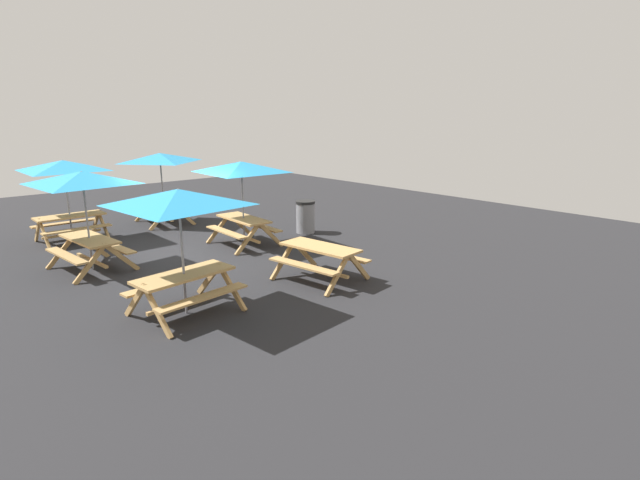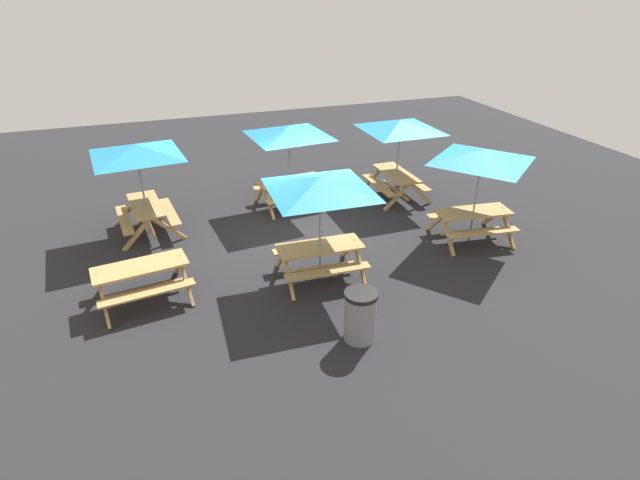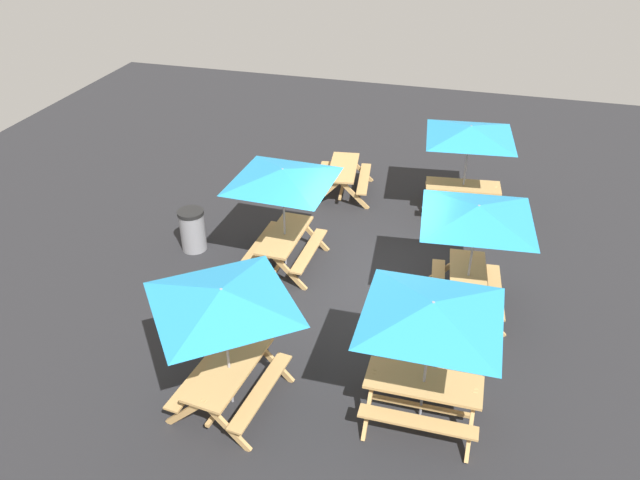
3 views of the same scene
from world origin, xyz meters
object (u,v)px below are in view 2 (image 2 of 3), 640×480
(picnic_table_0, at_px, (141,274))
(trash_bin_gray, at_px, (360,316))
(picnic_table_4, at_px, (481,162))
(picnic_table_2, at_px, (320,192))
(picnic_table_3, at_px, (289,137))
(picnic_table_1, at_px, (400,131))
(picnic_table_5, at_px, (137,157))

(picnic_table_0, distance_m, trash_bin_gray, 4.42)
(picnic_table_4, height_order, trash_bin_gray, picnic_table_4)
(picnic_table_2, height_order, picnic_table_3, same)
(picnic_table_2, relative_size, trash_bin_gray, 2.88)
(picnic_table_3, distance_m, picnic_table_4, 5.00)
(picnic_table_3, bearing_deg, picnic_table_0, 35.05)
(picnic_table_2, distance_m, picnic_table_3, 3.93)
(picnic_table_2, bearing_deg, picnic_table_1, -133.91)
(picnic_table_3, bearing_deg, trash_bin_gray, 79.68)
(picnic_table_3, distance_m, picnic_table_5, 3.89)
(picnic_table_2, distance_m, picnic_table_5, 4.86)
(picnic_table_1, relative_size, picnic_table_5, 1.01)
(picnic_table_4, height_order, picnic_table_5, same)
(picnic_table_1, xyz_separation_m, picnic_table_3, (3.07, -0.45, 0.00))
(picnic_table_2, height_order, trash_bin_gray, picnic_table_2)
(picnic_table_0, xyz_separation_m, picnic_table_2, (-3.60, 0.40, 1.43))
(trash_bin_gray, bearing_deg, picnic_table_5, -59.54)
(picnic_table_0, height_order, picnic_table_5, picnic_table_5)
(picnic_table_0, relative_size, picnic_table_3, 0.70)
(picnic_table_1, height_order, picnic_table_5, same)
(picnic_table_3, height_order, picnic_table_5, same)
(picnic_table_1, xyz_separation_m, picnic_table_4, (-0.52, 3.02, 0.00))
(trash_bin_gray, bearing_deg, picnic_table_3, -94.91)
(picnic_table_0, xyz_separation_m, trash_bin_gray, (-3.57, 2.60, -0.07))
(picnic_table_1, distance_m, trash_bin_gray, 6.86)
(picnic_table_1, height_order, picnic_table_2, same)
(picnic_table_0, xyz_separation_m, picnic_table_4, (-7.69, -0.02, 1.43))
(picnic_table_4, xyz_separation_m, trash_bin_gray, (4.12, 2.62, -1.49))
(picnic_table_1, xyz_separation_m, trash_bin_gray, (3.60, 5.64, -1.49))
(picnic_table_1, bearing_deg, picnic_table_5, -90.77)
(picnic_table_0, height_order, picnic_table_4, picnic_table_4)
(picnic_table_1, bearing_deg, picnic_table_3, -98.74)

